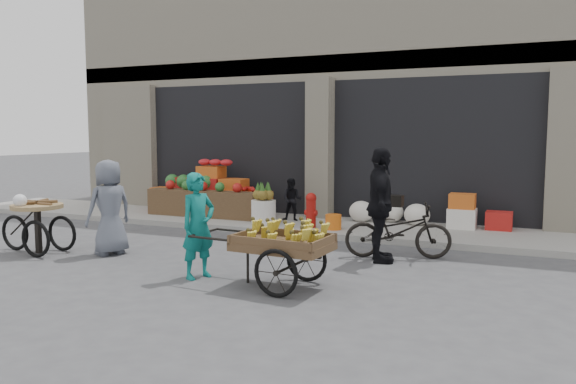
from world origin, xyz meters
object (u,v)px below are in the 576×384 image
at_px(orange_bucket, 333,222).
at_px(bicycle, 398,231).
at_px(pineapple_bin, 264,212).
at_px(vendor_woman, 198,226).
at_px(fire_hydrant, 311,209).
at_px(vendor_grey, 109,207).
at_px(cyclist, 380,205).
at_px(seated_person, 292,200).
at_px(banana_cart, 280,240).
at_px(tricycle_cart, 37,220).

distance_m(orange_bucket, bicycle, 2.22).
relative_size(pineapple_bin, vendor_woman, 0.35).
bearing_deg(fire_hydrant, orange_bucket, -5.71).
bearing_deg(vendor_woman, vendor_grey, 92.77).
relative_size(vendor_grey, cyclist, 0.88).
bearing_deg(seated_person, banana_cart, -78.53).
relative_size(fire_hydrant, banana_cart, 0.33).
relative_size(seated_person, cyclist, 0.51).
bearing_deg(cyclist, vendor_woman, 116.30).
height_order(orange_bucket, cyclist, cyclist).
distance_m(fire_hydrant, vendor_woman, 3.95).
distance_m(seated_person, vendor_grey, 4.23).
height_order(orange_bucket, seated_person, seated_person).
distance_m(pineapple_bin, vendor_grey, 3.54).
height_order(pineapple_bin, vendor_grey, vendor_grey).
bearing_deg(fire_hydrant, vendor_woman, -92.12).
height_order(seated_person, banana_cart, seated_person).
bearing_deg(orange_bucket, pineapple_bin, 176.42).
bearing_deg(tricycle_cart, seated_person, 56.41).
relative_size(fire_hydrant, tricycle_cart, 0.50).
xyz_separation_m(fire_hydrant, orange_bucket, (0.50, -0.05, -0.23)).
height_order(banana_cart, bicycle, bicycle).
bearing_deg(vendor_grey, tricycle_cart, -50.46).
distance_m(vendor_woman, vendor_grey, 2.32).
bearing_deg(banana_cart, seated_person, 115.22).
xyz_separation_m(seated_person, cyclist, (2.63, -2.60, 0.32)).
bearing_deg(bicycle, banana_cart, 139.13).
bearing_deg(vendor_grey, banana_cart, 99.26).
height_order(pineapple_bin, banana_cart, banana_cart).
bearing_deg(pineapple_bin, bicycle, -26.30).
relative_size(orange_bucket, cyclist, 0.18).
xyz_separation_m(orange_bucket, cyclist, (1.43, -1.90, 0.64)).
bearing_deg(tricycle_cart, vendor_grey, 18.84).
distance_m(seated_person, cyclist, 3.71).
bearing_deg(bicycle, orange_bucket, 29.92).
bearing_deg(bicycle, pineapple_bin, 46.15).
xyz_separation_m(pineapple_bin, bicycle, (3.23, -1.60, 0.08)).
bearing_deg(fire_hydrant, banana_cart, -74.34).
height_order(fire_hydrant, banana_cart, banana_cart).
distance_m(fire_hydrant, banana_cart, 4.09).
relative_size(pineapple_bin, bicycle, 0.30).
xyz_separation_m(pineapple_bin, vendor_woman, (0.95, -3.99, 0.37)).
bearing_deg(tricycle_cart, orange_bucket, 41.58).
height_order(fire_hydrant, bicycle, bicycle).
xyz_separation_m(vendor_grey, cyclist, (4.29, 1.29, 0.11)).
xyz_separation_m(pineapple_bin, seated_person, (0.40, 0.60, 0.21)).
distance_m(orange_bucket, cyclist, 2.46).
relative_size(bicycle, cyclist, 0.94).
distance_m(fire_hydrant, tricycle_cart, 5.09).
bearing_deg(vendor_woman, pineapple_bin, 34.05).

